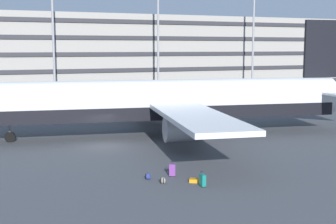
# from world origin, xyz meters

# --- Properties ---
(ground_plane) EXTENTS (600.00, 600.00, 0.00)m
(ground_plane) POSITION_xyz_m (0.00, 0.00, 0.00)
(ground_plane) COLOR #424449
(terminal_structure) EXTENTS (130.37, 19.80, 14.13)m
(terminal_structure) POSITION_xyz_m (0.00, 51.57, 7.07)
(terminal_structure) COLOR gray
(terminal_structure) RESTS_ON ground_plane
(airliner) EXTENTS (41.01, 33.35, 10.87)m
(airliner) POSITION_xyz_m (6.31, 2.33, 3.19)
(airliner) COLOR silver
(airliner) RESTS_ON ground_plane
(light_mast_center_left) EXTENTS (1.80, 0.50, 25.01)m
(light_mast_center_left) POSITION_xyz_m (1.24, 37.11, 14.24)
(light_mast_center_left) COLOR gray
(light_mast_center_left) RESTS_ON ground_plane
(light_mast_center_right) EXTENTS (1.80, 0.50, 23.29)m
(light_mast_center_right) POSITION_xyz_m (18.69, 37.11, 13.36)
(light_mast_center_right) COLOR gray
(light_mast_center_right) RESTS_ON ground_plane
(light_mast_right) EXTENTS (1.80, 0.50, 20.60)m
(light_mast_right) POSITION_xyz_m (37.40, 37.11, 11.97)
(light_mast_right) COLOR gray
(light_mast_right) RESTS_ON ground_plane
(suitcase_black) EXTENTS (0.25, 0.48, 0.93)m
(suitcase_black) POSITION_xyz_m (2.75, -13.55, 0.40)
(suitcase_black) COLOR #147266
(suitcase_black) RESTS_ON ground_plane
(suitcase_upright) EXTENTS (0.86, 0.78, 0.22)m
(suitcase_upright) POSITION_xyz_m (2.74, -12.59, 0.11)
(suitcase_upright) COLOR orange
(suitcase_upright) RESTS_ON ground_plane
(suitcase_teal) EXTENTS (0.45, 0.37, 0.96)m
(suitcase_teal) POSITION_xyz_m (1.89, -10.86, 0.43)
(suitcase_teal) COLOR #72388C
(suitcase_teal) RESTS_ON ground_plane
(backpack_scuffed) EXTENTS (0.39, 0.41, 0.45)m
(backpack_scuffed) POSITION_xyz_m (0.78, -12.13, 0.19)
(backpack_scuffed) COLOR gray
(backpack_scuffed) RESTS_ON ground_plane
(backpack_silver) EXTENTS (0.44, 0.42, 0.46)m
(backpack_silver) POSITION_xyz_m (0.24, -10.96, 0.20)
(backpack_silver) COLOR navy
(backpack_silver) RESTS_ON ground_plane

